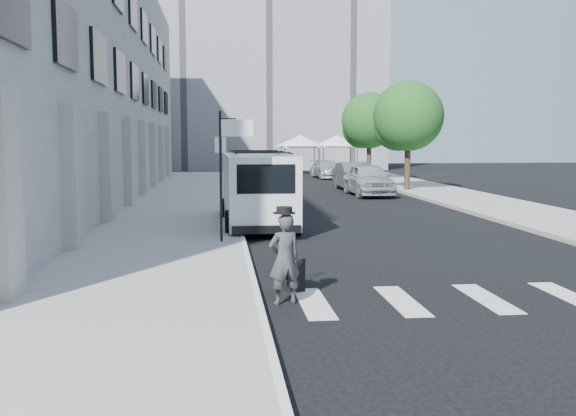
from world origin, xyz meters
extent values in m
plane|color=black|center=(0.00, 0.00, 0.00)|extent=(120.00, 120.00, 0.00)
cube|color=gray|center=(-4.25, 16.00, 0.07)|extent=(4.50, 48.00, 0.15)
cube|color=gray|center=(9.00, 20.00, 0.07)|extent=(4.00, 56.00, 0.15)
cube|color=gray|center=(-11.50, 18.00, 6.00)|extent=(10.00, 44.00, 12.00)
cube|color=slate|center=(2.00, 50.00, 12.50)|extent=(22.00, 12.00, 25.00)
cylinder|color=black|center=(-2.60, 3.20, 1.90)|extent=(0.07, 0.07, 3.50)
cube|color=white|center=(-2.60, 3.22, 2.75)|extent=(0.30, 0.03, 0.42)
cube|color=white|center=(-2.15, 3.20, 3.20)|extent=(0.85, 0.06, 0.45)
cylinder|color=black|center=(7.60, 20.00, 1.40)|extent=(0.32, 0.32, 2.80)
sphere|color=#184215|center=(7.60, 20.00, 4.13)|extent=(3.80, 3.80, 3.80)
sphere|color=#184215|center=(7.20, 20.60, 3.56)|extent=(2.66, 2.66, 2.66)
cylinder|color=black|center=(7.60, 29.00, 1.40)|extent=(0.32, 0.32, 2.80)
sphere|color=#184215|center=(7.60, 29.00, 4.13)|extent=(3.80, 3.80, 3.80)
sphere|color=#184215|center=(7.20, 29.60, 3.56)|extent=(2.66, 2.66, 2.66)
cylinder|color=black|center=(2.60, 36.60, 1.10)|extent=(0.06, 0.06, 2.20)
cylinder|color=black|center=(5.40, 36.60, 1.10)|extent=(0.06, 0.06, 2.20)
cylinder|color=black|center=(2.60, 39.40, 1.10)|extent=(0.06, 0.06, 2.20)
cylinder|color=black|center=(5.40, 39.40, 1.10)|extent=(0.06, 0.06, 2.20)
cube|color=white|center=(4.00, 38.00, 2.25)|extent=(3.00, 3.00, 0.12)
cone|color=white|center=(4.00, 38.00, 2.75)|extent=(4.00, 4.00, 0.90)
cylinder|color=black|center=(5.80, 37.10, 1.10)|extent=(0.06, 0.06, 2.20)
cylinder|color=black|center=(8.60, 37.10, 1.10)|extent=(0.06, 0.06, 2.20)
cylinder|color=black|center=(5.80, 39.90, 1.10)|extent=(0.06, 0.06, 2.20)
cylinder|color=black|center=(8.60, 39.90, 1.10)|extent=(0.06, 0.06, 2.20)
cube|color=white|center=(7.20, 38.50, 2.25)|extent=(3.00, 3.00, 0.12)
cone|color=white|center=(7.20, 38.50, 2.75)|extent=(4.00, 4.00, 0.90)
imported|color=#363638|center=(-1.53, -2.97, 0.81)|extent=(0.68, 0.54, 1.62)
cube|color=black|center=(-1.29, -0.06, 0.17)|extent=(0.14, 0.44, 0.34)
cube|color=black|center=(-1.26, -2.00, 0.32)|extent=(0.44, 0.52, 0.65)
cylinder|color=black|center=(-1.44, -1.86, 0.92)|extent=(0.02, 0.02, 0.61)
cylinder|color=black|center=(-1.24, -1.77, 0.92)|extent=(0.02, 0.02, 0.61)
cube|color=black|center=(-1.34, -1.82, 1.23)|extent=(0.24, 0.13, 0.03)
cube|color=white|center=(-1.38, 6.91, 1.30)|extent=(2.22, 5.69, 2.20)
cube|color=white|center=(-1.46, 9.99, 0.78)|extent=(2.01, 0.99, 1.15)
cube|color=black|center=(-1.32, 4.11, 1.78)|extent=(1.67, 0.12, 0.84)
cylinder|color=black|center=(-2.42, 8.87, 0.40)|extent=(0.31, 0.80, 0.79)
cylinder|color=black|center=(-0.44, 8.92, 0.40)|extent=(0.31, 0.80, 0.79)
cylinder|color=black|center=(-2.33, 5.00, 0.40)|extent=(0.31, 0.80, 0.79)
cylinder|color=black|center=(-0.35, 5.05, 0.40)|extent=(0.31, 0.80, 0.79)
imported|color=#A9AAB1|center=(5.00, 18.13, 0.83)|extent=(1.99, 4.90, 1.67)
imported|color=#4C4E53|center=(5.00, 21.34, 0.79)|extent=(1.77, 4.85, 1.59)
imported|color=#98999F|center=(5.34, 32.57, 0.66)|extent=(2.23, 4.71, 1.33)
camera|label=1|loc=(-2.67, -14.05, 2.93)|focal=40.00mm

